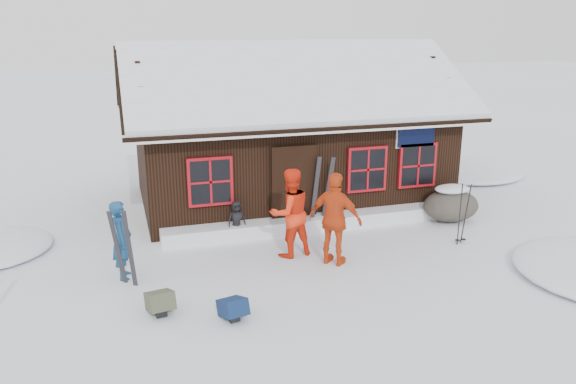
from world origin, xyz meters
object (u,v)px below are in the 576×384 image
at_px(skier_teal, 122,240).
at_px(skier_orange_right, 335,219).
at_px(backpack_blue, 233,311).
at_px(ski_poles, 463,215).
at_px(backpack_olive, 160,305).
at_px(boulder, 451,205).
at_px(skier_crouched, 237,220).
at_px(skier_orange_left, 290,213).

distance_m(skier_teal, skier_orange_right, 4.22).
xyz_separation_m(skier_orange_right, backpack_blue, (-2.48, -1.63, -0.83)).
relative_size(ski_poles, backpack_olive, 2.56).
bearing_deg(boulder, ski_poles, -114.14).
xyz_separation_m(skier_orange_right, boulder, (3.81, 1.65, -0.54)).
bearing_deg(skier_teal, skier_crouched, -56.57).
height_order(skier_crouched, backpack_blue, skier_crouched).
bearing_deg(backpack_olive, backpack_blue, -35.55).
bearing_deg(skier_orange_left, ski_poles, 161.62).
distance_m(skier_orange_left, skier_orange_right, 1.03).
distance_m(skier_orange_left, backpack_olive, 3.49).
distance_m(skier_crouched, backpack_blue, 3.78).
bearing_deg(ski_poles, skier_teal, 177.01).
xyz_separation_m(skier_teal, backpack_olive, (0.55, -1.68, -0.63)).
distance_m(skier_orange_right, boulder, 4.19).
relative_size(boulder, backpack_blue, 2.81).
distance_m(boulder, backpack_blue, 7.10).
relative_size(skier_orange_left, ski_poles, 1.34).
bearing_deg(skier_teal, skier_orange_left, -83.98).
bearing_deg(backpack_olive, skier_crouched, 47.43).
distance_m(skier_crouched, ski_poles, 5.13).
bearing_deg(backpack_olive, ski_poles, 1.19).
xyz_separation_m(skier_crouched, backpack_olive, (-2.02, -3.11, -0.30)).
xyz_separation_m(backpack_blue, backpack_olive, (-1.15, 0.56, 0.01)).
bearing_deg(skier_orange_right, skier_orange_left, 0.91).
height_order(backpack_blue, backpack_olive, backpack_olive).
height_order(ski_poles, backpack_blue, ski_poles).
relative_size(skier_orange_right, boulder, 1.34).
height_order(skier_orange_left, backpack_olive, skier_orange_left).
bearing_deg(boulder, backpack_olive, -159.92).
relative_size(skier_teal, ski_poles, 1.09).
xyz_separation_m(skier_crouched, boulder, (5.43, -0.39, -0.02)).
xyz_separation_m(skier_teal, boulder, (7.99, 1.04, -0.35)).
bearing_deg(ski_poles, backpack_olive, -169.19).
bearing_deg(boulder, backpack_blue, -152.47).
bearing_deg(skier_orange_right, boulder, -111.61).
relative_size(skier_teal, boulder, 1.08).
xyz_separation_m(skier_orange_left, ski_poles, (3.91, -0.49, -0.28)).
distance_m(skier_crouched, boulder, 5.44).
relative_size(skier_teal, skier_crouched, 1.74).
xyz_separation_m(skier_teal, skier_crouched, (2.56, 1.43, -0.33)).
distance_m(skier_orange_left, boulder, 4.68).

